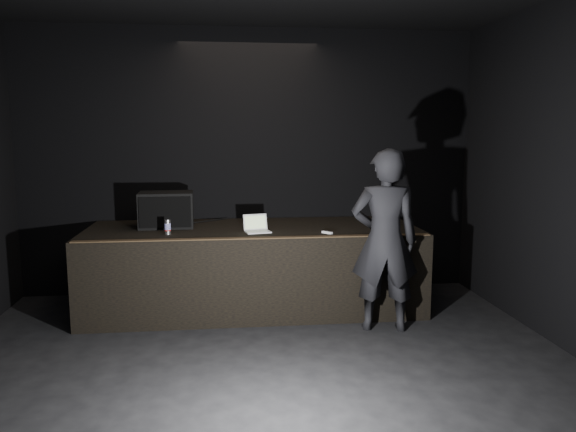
{
  "coord_description": "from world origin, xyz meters",
  "views": [
    {
      "loc": [
        -0.34,
        -4.01,
        2.15
      ],
      "look_at": [
        0.38,
        2.3,
        1.2
      ],
      "focal_mm": 35.0,
      "sensor_mm": 36.0,
      "label": 1
    }
  ],
  "objects_px": {
    "laptop": "(257,227)",
    "beer_can": "(168,227)",
    "stage_riser": "(253,267)",
    "person": "(384,241)",
    "stage_monitor": "(166,210)"
  },
  "relations": [
    {
      "from": "person",
      "to": "stage_riser",
      "type": "bearing_deg",
      "value": -25.63
    },
    {
      "from": "stage_riser",
      "to": "stage_monitor",
      "type": "height_order",
      "value": "stage_monitor"
    },
    {
      "from": "beer_can",
      "to": "person",
      "type": "bearing_deg",
      "value": -14.16
    },
    {
      "from": "stage_monitor",
      "to": "beer_can",
      "type": "bearing_deg",
      "value": -85.12
    },
    {
      "from": "stage_riser",
      "to": "laptop",
      "type": "relative_size",
      "value": 12.22
    },
    {
      "from": "stage_riser",
      "to": "beer_can",
      "type": "bearing_deg",
      "value": -160.17
    },
    {
      "from": "beer_can",
      "to": "person",
      "type": "distance_m",
      "value": 2.43
    },
    {
      "from": "stage_riser",
      "to": "stage_monitor",
      "type": "xyz_separation_m",
      "value": [
        -1.04,
        0.15,
        0.72
      ]
    },
    {
      "from": "stage_riser",
      "to": "stage_monitor",
      "type": "bearing_deg",
      "value": 171.91
    },
    {
      "from": "laptop",
      "to": "person",
      "type": "xyz_separation_m",
      "value": [
        1.34,
        -0.66,
        -0.06
      ]
    },
    {
      "from": "stage_riser",
      "to": "person",
      "type": "bearing_deg",
      "value": -34.66
    },
    {
      "from": "laptop",
      "to": "beer_can",
      "type": "height_order",
      "value": "laptop"
    },
    {
      "from": "beer_can",
      "to": "person",
      "type": "xyz_separation_m",
      "value": [
        2.36,
        -0.6,
        -0.09
      ]
    },
    {
      "from": "stage_monitor",
      "to": "person",
      "type": "xyz_separation_m",
      "value": [
        2.42,
        -1.1,
        -0.22
      ]
    },
    {
      "from": "beer_can",
      "to": "laptop",
      "type": "bearing_deg",
      "value": 3.54
    }
  ]
}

